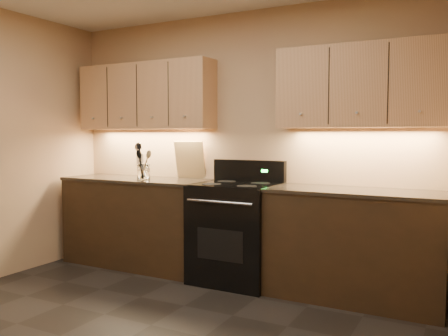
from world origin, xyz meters
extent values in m
cube|color=tan|center=(0.00, 2.00, 1.30)|extent=(4.00, 0.04, 2.60)
cube|color=black|center=(-1.10, 1.70, 0.45)|extent=(1.60, 0.60, 0.90)
cube|color=#382E23|center=(-1.10, 1.70, 0.92)|extent=(1.62, 0.62, 0.03)
cube|color=black|center=(1.18, 1.70, 0.45)|extent=(1.44, 0.60, 0.90)
cube|color=#382E23|center=(1.18, 1.70, 0.92)|extent=(1.46, 0.62, 0.03)
cube|color=black|center=(0.08, 1.68, 0.46)|extent=(0.76, 0.65, 0.92)
cube|color=black|center=(0.08, 1.68, 0.93)|extent=(0.70, 0.60, 0.01)
cube|color=black|center=(0.08, 1.96, 1.03)|extent=(0.76, 0.07, 0.22)
cube|color=#19FF33|center=(0.26, 1.92, 1.04)|extent=(0.06, 0.00, 0.03)
cylinder|color=silver|center=(0.08, 1.34, 0.80)|extent=(0.65, 0.02, 0.02)
cube|color=black|center=(0.08, 1.35, 0.41)|extent=(0.46, 0.00, 0.28)
cylinder|color=black|center=(-0.10, 1.53, 0.93)|extent=(0.18, 0.18, 0.00)
cylinder|color=black|center=(0.26, 1.53, 0.93)|extent=(0.18, 0.18, 0.00)
cylinder|color=black|center=(-0.10, 1.82, 0.93)|extent=(0.18, 0.18, 0.00)
cylinder|color=black|center=(0.26, 1.82, 0.93)|extent=(0.18, 0.18, 0.00)
cube|color=tan|center=(-1.10, 1.85, 1.80)|extent=(1.60, 0.30, 0.70)
cube|color=tan|center=(1.18, 1.85, 1.80)|extent=(1.44, 0.30, 0.70)
cube|color=#B2B5BA|center=(-1.30, 1.99, 1.12)|extent=(0.08, 0.01, 0.12)
cylinder|color=white|center=(-0.92, 1.57, 1.01)|extent=(0.14, 0.14, 0.16)
cylinder|color=white|center=(-0.92, 1.57, 0.94)|extent=(0.13, 0.13, 0.02)
cube|color=tan|center=(-0.60, 1.94, 1.13)|extent=(0.33, 0.17, 0.40)
camera|label=1|loc=(2.05, -2.28, 1.39)|focal=38.00mm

